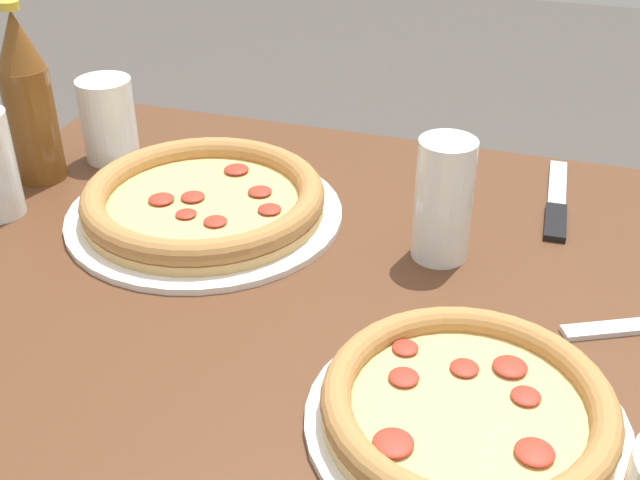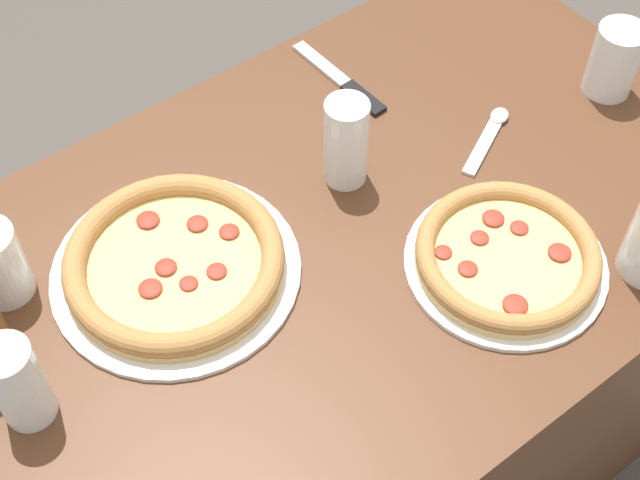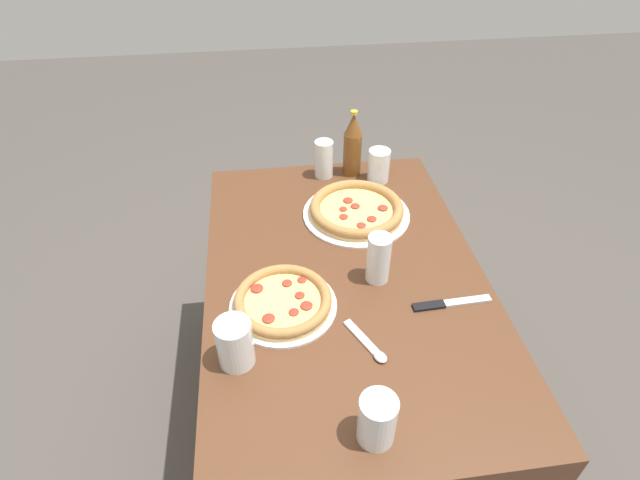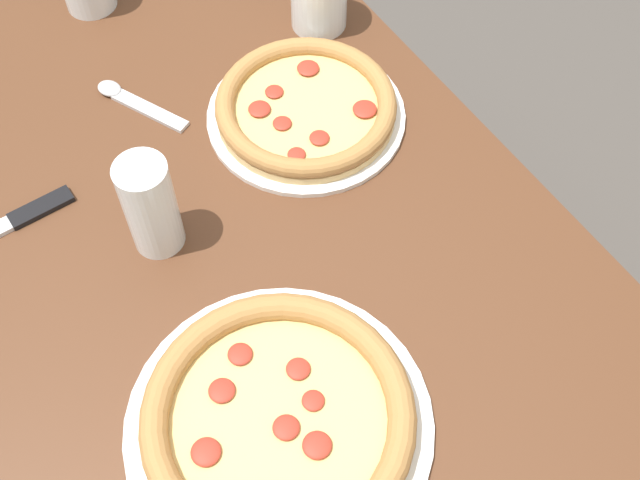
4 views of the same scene
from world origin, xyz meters
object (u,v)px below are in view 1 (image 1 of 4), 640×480
at_px(pizza_pepperoni, 467,409).
at_px(pizza_margherita, 204,201).
at_px(knife, 556,202).
at_px(beer_bottle, 28,99).
at_px(glass_mango_juice, 109,123).
at_px(glass_cola, 443,206).

height_order(pizza_pepperoni, pizza_margherita, pizza_margherita).
bearing_deg(knife, pizza_pepperoni, 83.54).
xyz_separation_m(pizza_pepperoni, beer_bottle, (0.61, -0.29, 0.09)).
relative_size(glass_mango_juice, beer_bottle, 0.49).
distance_m(pizza_margherita, glass_mango_juice, 0.22).
relative_size(glass_cola, knife, 0.68).
height_order(pizza_pepperoni, glass_cola, glass_cola).
xyz_separation_m(glass_cola, knife, (-0.12, -0.16, -0.06)).
bearing_deg(pizza_pepperoni, glass_mango_juice, -33.80).
xyz_separation_m(pizza_margherita, knife, (-0.41, -0.16, -0.02)).
bearing_deg(pizza_pepperoni, pizza_margherita, -35.58).
distance_m(pizza_pepperoni, glass_mango_juice, 0.67).
relative_size(glass_mango_juice, knife, 0.55).
bearing_deg(glass_mango_juice, knife, -175.23).
height_order(glass_cola, glass_mango_juice, glass_cola).
bearing_deg(pizza_pepperoni, knife, -96.46).
relative_size(pizza_margherita, glass_mango_juice, 2.94).
relative_size(glass_cola, beer_bottle, 0.60).
relative_size(beer_bottle, knife, 1.12).
bearing_deg(glass_mango_juice, pizza_pepperoni, 146.20).
height_order(pizza_margherita, beer_bottle, beer_bottle).
distance_m(pizza_margherita, glass_cola, 0.29).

